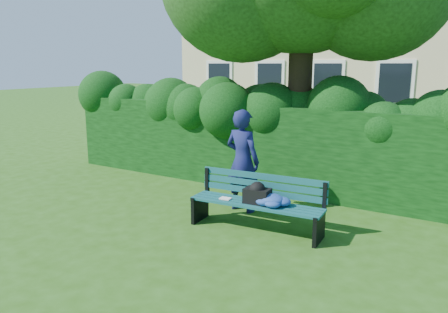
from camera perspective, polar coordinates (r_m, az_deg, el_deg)
The scene contains 4 objects.
ground at distance 7.94m, azimuth -2.29°, elevation -7.50°, with size 80.00×80.00×0.00m, color #275210.
hedge at distance 9.55m, azimuth 5.03°, elevation 1.40°, with size 10.00×1.00×1.80m.
park_bench at distance 7.04m, azimuth 4.81°, elevation -5.76°, with size 2.21×0.71×0.89m.
man_reading at distance 7.88m, azimuth 2.42°, elevation -0.57°, with size 0.68×0.45×1.87m, color #171B50.
Camera 1 is at (4.18, -6.21, 2.65)m, focal length 35.00 mm.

